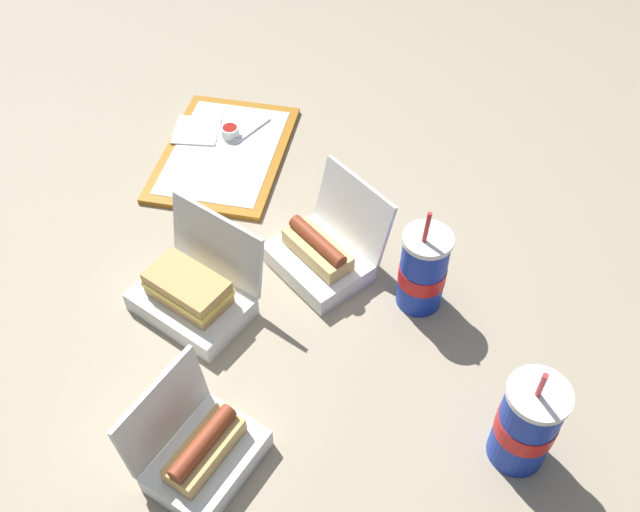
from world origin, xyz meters
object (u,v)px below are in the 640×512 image
object	(u,v)px
ketchup_cup	(230,131)
plastic_fork	(253,130)
clamshell_hotdog_front	(201,452)
food_tray	(224,153)
clamshell_sandwich_right	(193,292)
soda_cup_front	(423,270)
clamshell_hotdog_corner	(322,252)
soda_cup_right	(527,424)

from	to	relation	value
ketchup_cup	plastic_fork	xyz separation A→B (m)	(-0.02, 0.05, -0.01)
plastic_fork	clamshell_hotdog_front	world-z (taller)	clamshell_hotdog_front
food_tray	clamshell_hotdog_front	world-z (taller)	clamshell_hotdog_front
clamshell_sandwich_right	soda_cup_front	distance (m)	0.41
ketchup_cup	clamshell_hotdog_front	distance (m)	0.78
plastic_fork	ketchup_cup	bearing A→B (deg)	-29.06
soda_cup_front	food_tray	bearing A→B (deg)	-134.83
plastic_fork	clamshell_sandwich_right	size ratio (longest dim) A/B	0.42
clamshell_hotdog_corner	clamshell_sandwich_right	bearing A→B (deg)	-65.61
soda_cup_right	clamshell_hotdog_corner	bearing A→B (deg)	-140.67
plastic_fork	clamshell_hotdog_corner	world-z (taller)	clamshell_hotdog_corner
soda_cup_front	clamshell_hotdog_front	bearing A→B (deg)	-46.90
soda_cup_front	soda_cup_right	bearing A→B (deg)	23.33
food_tray	ketchup_cup	distance (m)	0.06
ketchup_cup	clamshell_sandwich_right	distance (m)	0.48
soda_cup_right	clamshell_hotdog_front	bearing A→B (deg)	-86.36
clamshell_hotdog_corner	soda_cup_right	world-z (taller)	soda_cup_right
food_tray	plastic_fork	size ratio (longest dim) A/B	3.74
clamshell_hotdog_front	food_tray	bearing A→B (deg)	-176.10
plastic_fork	soda_cup_front	size ratio (longest dim) A/B	0.48
ketchup_cup	clamshell_hotdog_corner	bearing A→B (deg)	29.69
food_tray	soda_cup_right	bearing A→B (deg)	37.24
ketchup_cup	plastic_fork	distance (m)	0.05
clamshell_hotdog_front	soda_cup_front	xyz separation A→B (m)	(-0.33, 0.35, 0.04)
clamshell_sandwich_right	clamshell_hotdog_front	bearing A→B (deg)	10.12
clamshell_hotdog_front	clamshell_hotdog_corner	distance (m)	0.44
clamshell_hotdog_front	soda_cup_front	size ratio (longest dim) A/B	0.97
food_tray	soda_cup_right	distance (m)	0.88
food_tray	clamshell_hotdog_front	size ratio (longest dim) A/B	1.86
clamshell_hotdog_corner	soda_cup_front	bearing A→B (deg)	66.86
food_tray	ketchup_cup	world-z (taller)	ketchup_cup
clamshell_hotdog_front	soda_cup_front	bearing A→B (deg)	133.10
clamshell_hotdog_front	soda_cup_right	bearing A→B (deg)	93.64
food_tray	clamshell_hotdog_corner	distance (m)	0.39
plastic_fork	soda_cup_right	world-z (taller)	soda_cup_right
soda_cup_front	soda_cup_right	distance (m)	0.32
food_tray	soda_cup_front	world-z (taller)	soda_cup_front
clamshell_hotdog_front	plastic_fork	bearing A→B (deg)	179.43
plastic_fork	clamshell_hotdog_front	bearing A→B (deg)	37.46
clamshell_sandwich_right	clamshell_hotdog_corner	bearing A→B (deg)	114.39
food_tray	clamshell_sandwich_right	world-z (taller)	clamshell_sandwich_right
soda_cup_front	plastic_fork	bearing A→B (deg)	-143.86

